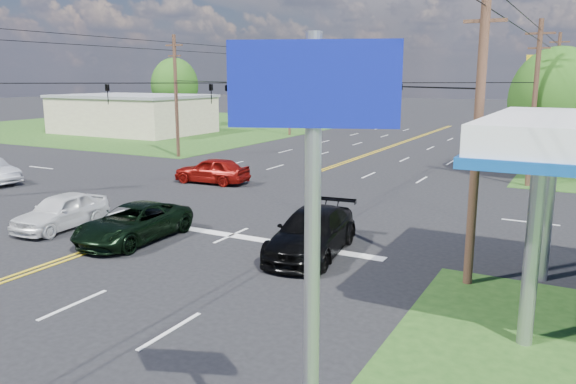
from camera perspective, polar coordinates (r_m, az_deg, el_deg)
The scene contains 19 objects.
ground at distance 31.34m, azimuth -2.93°, elevation -0.03°, with size 280.00×280.00×0.00m, color black.
grass_nw at distance 77.61m, azimuth -13.00°, elevation 6.70°, with size 46.00×48.00×0.03m, color #1E4415.
stop_bar at distance 22.19m, azimuth -2.53°, elevation -4.97°, with size 10.00×0.50×0.02m, color silver.
retail_nw at distance 66.73m, azimuth -15.48°, elevation 7.53°, with size 16.00×11.00×4.00m, color tan.
pole_se at distance 17.55m, azimuth 18.73°, elevation 6.36°, with size 1.60×0.28×9.50m.
pole_nw at distance 45.60m, azimuth -11.30°, elevation 9.66°, with size 1.60×0.28×9.50m.
pole_ne at distance 35.40m, azimuth 23.75°, elevation 8.38°, with size 1.60×0.28×9.50m.
pole_left_far at distance 61.48m, azimuth 0.16°, elevation 10.59°, with size 1.60×0.28×10.00m.
pole_right_far at distance 54.34m, azimuth 25.49°, elevation 9.33°, with size 1.60×0.28×10.00m.
span_wire_signals at distance 30.69m, azimuth -3.05°, elevation 11.00°, with size 26.00×18.00×1.13m.
power_lines at distance 29.08m, azimuth -5.23°, elevation 16.07°, with size 26.04×100.00×0.64m.
tree_right_a at distance 38.33m, azimuth 25.63°, elevation 8.34°, with size 5.70×5.70×8.18m.
tree_far_l at distance 75.42m, azimuth -11.43°, elevation 10.59°, with size 6.08×6.08×8.72m.
pickup_dkgreen at distance 22.82m, azimuth -15.43°, elevation -3.05°, with size 2.38×5.16×1.43m, color black.
suv_black at distance 20.36m, azimuth 2.48°, elevation -4.14°, with size 2.26×5.57×1.62m, color black.
pickup_white at distance 25.63m, azimuth -22.07°, elevation -1.82°, with size 1.77×4.40×1.50m, color white.
sedan_red at distance 34.15m, azimuth -7.74°, elevation 2.20°, with size 1.86×4.62×1.57m, color maroon.
polesign_se at distance 6.78m, azimuth 2.56°, elevation 2.44°, with size 1.97×0.97×6.87m.
polesign_ne at distance 39.92m, azimuth 24.44°, elevation 10.16°, with size 2.15×0.42×7.76m.
Camera 1 is at (15.89, -14.25, 6.36)m, focal length 35.00 mm.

